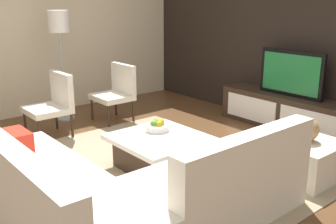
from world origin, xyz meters
name	(u,v)px	position (x,y,z in m)	size (l,w,h in m)	color
ground_plane	(158,174)	(0.00, 0.00, 0.00)	(14.00, 14.00, 0.00)	brown
feature_wall_back	(307,31)	(0.00, 2.70, 1.40)	(6.40, 0.12, 2.80)	black
side_wall_left	(45,27)	(-3.20, 0.20, 1.40)	(0.12, 5.20, 2.80)	beige
area_rug	(153,170)	(-0.10, 0.00, 0.01)	(3.27, 2.63, 0.01)	tan
media_console	(288,113)	(0.00, 2.40, 0.25)	(2.10, 0.49, 0.50)	#332319
television	(291,73)	(0.00, 2.40, 0.82)	(1.00, 0.06, 0.65)	black
sectional_couch	(116,191)	(0.51, -0.87, 0.29)	(2.37, 2.37, 0.83)	silver
coffee_table	(160,152)	(-0.10, 0.10, 0.20)	(0.97, 0.93, 0.38)	#332319
accent_chair_near	(54,101)	(-1.92, -0.31, 0.49)	(0.57, 0.54, 0.87)	#332319
floor_lamp	(59,29)	(-2.54, 0.14, 1.40)	(0.31, 0.31, 1.68)	#A5A5AA
ottoman	(304,158)	(1.03, 1.16, 0.20)	(0.70, 0.70, 0.40)	silver
fruit_bowl	(157,126)	(-0.28, 0.20, 0.43)	(0.28, 0.28, 0.14)	silver
accent_chair_far	(117,89)	(-1.98, 0.76, 0.49)	(0.57, 0.52, 0.87)	#332319
decorative_ball	(307,129)	(1.03, 1.16, 0.53)	(0.26, 0.26, 0.26)	#AD8451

